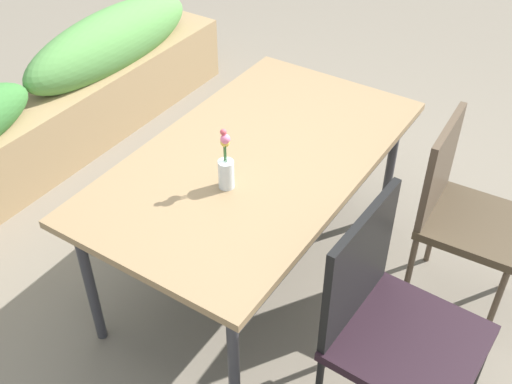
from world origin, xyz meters
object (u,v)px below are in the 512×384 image
at_px(chair_near_right, 460,207).
at_px(dining_table, 256,164).
at_px(flower_vase, 226,167).
at_px(chair_near_left, 390,318).
at_px(planter_box, 35,116).

bearing_deg(chair_near_right, dining_table, -69.16).
bearing_deg(flower_vase, chair_near_left, -98.21).
distance_m(chair_near_left, flower_vase, 0.85).
distance_m(chair_near_right, chair_near_left, 0.72).
distance_m(dining_table, chair_near_left, 0.90).
relative_size(chair_near_right, planter_box, 0.30).
relative_size(dining_table, flower_vase, 5.89).
height_order(dining_table, chair_near_left, chair_near_left).
bearing_deg(flower_vase, planter_box, 79.38).
distance_m(flower_vase, planter_box, 1.69).
bearing_deg(chair_near_left, flower_vase, -95.93).
relative_size(chair_near_right, chair_near_left, 0.98).
xyz_separation_m(chair_near_right, planter_box, (-0.31, 2.40, -0.19)).
relative_size(chair_near_left, planter_box, 0.31).
relative_size(chair_near_left, flower_vase, 3.48).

